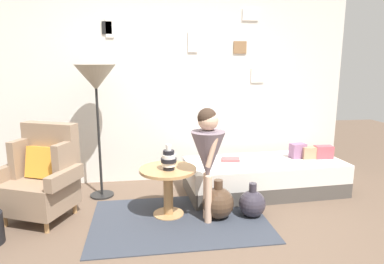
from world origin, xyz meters
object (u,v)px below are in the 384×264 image
person_child (208,150)px  demijohn_far (252,203)px  demijohn_near (218,203)px  floor_lamp (96,82)px  daybed (264,176)px  vase_striped (169,159)px  side_table (168,181)px  armchair (43,176)px  book_on_daybed (230,159)px

person_child → demijohn_far: person_child is taller
demijohn_near → floor_lamp: bearing=147.6°
demijohn_near → demijohn_far: size_ratio=1.13×
daybed → vase_striped: size_ratio=7.38×
daybed → side_table: side_table is taller
daybed → demijohn_near: (-0.72, -0.63, -0.03)m
floor_lamp → person_child: (1.13, -0.84, -0.62)m
armchair → book_on_daybed: 2.12m
vase_striped → demijohn_near: (0.49, -0.10, -0.45)m
vase_striped → demijohn_near: vase_striped is taller
vase_striped → demijohn_far: bearing=-8.0°
armchair → demijohn_near: (1.77, -0.30, -0.27)m
floor_lamp → person_child: floor_lamp is taller
demijohn_far → vase_striped: bearing=172.0°
side_table → floor_lamp: size_ratio=0.38×
floor_lamp → demijohn_far: size_ratio=4.27×
daybed → vase_striped: (-1.22, -0.52, 0.42)m
book_on_daybed → vase_striped: bearing=-143.4°
side_table → demijohn_near: size_ratio=1.42×
book_on_daybed → demijohn_far: 0.77m
demijohn_near → book_on_daybed: bearing=66.0°
book_on_daybed → demijohn_near: bearing=-114.0°
vase_striped → person_child: (0.37, -0.15, 0.12)m
floor_lamp → demijohn_near: (1.25, -0.80, -1.20)m
armchair → demijohn_near: bearing=-9.7°
vase_striped → floor_lamp: bearing=137.6°
daybed → armchair: bearing=-172.6°
side_table → book_on_daybed: side_table is taller
armchair → vase_striped: bearing=-8.9°
armchair → demijohn_far: (2.13, -0.32, -0.29)m
demijohn_far → armchair: bearing=171.4°
demijohn_near → armchair: bearing=170.3°
vase_striped → person_child: size_ratio=0.23×
vase_striped → demijohn_near: size_ratio=0.63×
daybed → demijohn_far: daybed is taller
daybed → book_on_daybed: 0.47m
vase_striped → demijohn_far: 0.99m
side_table → person_child: 0.56m
armchair → daybed: armchair is taller
daybed → side_table: size_ratio=3.29×
side_table → floor_lamp: bearing=139.3°
vase_striped → book_on_daybed: 1.03m
person_child → demijohn_near: (0.12, 0.05, -0.58)m
daybed → book_on_daybed: bearing=169.7°
book_on_daybed → side_table: bearing=-145.8°
armchair → daybed: (2.49, 0.32, -0.24)m
floor_lamp → person_child: size_ratio=1.35×
armchair → vase_striped: size_ratio=3.70×
vase_striped → person_child: person_child is taller
person_child → book_on_daybed: bearing=59.8°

